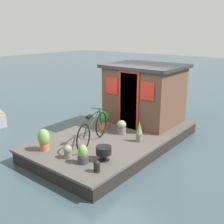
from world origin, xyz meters
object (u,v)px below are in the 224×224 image
object	(u,v)px
houseboat_cabin	(144,93)
mooring_bollard	(97,166)
potted_plant_ivy	(121,127)
charcoal_grill	(104,151)
potted_plant_fern	(104,119)
potted_plant_lavender	(44,139)
potted_plant_mint	(139,132)
potted_plant_succulent	(68,151)
potted_plant_rosemary	(83,155)
bicycle	(93,129)

from	to	relation	value
houseboat_cabin	mooring_bollard	distance (m)	3.78
potted_plant_ivy	charcoal_grill	size ratio (longest dim) A/B	1.11
potted_plant_fern	charcoal_grill	distance (m)	2.17
potted_plant_fern	mooring_bollard	xyz separation A→B (m)	(-2.17, -1.63, -0.15)
potted_plant_lavender	mooring_bollard	distance (m)	1.78
potted_plant_mint	potted_plant_succulent	size ratio (longest dim) A/B	1.81
potted_plant_rosemary	potted_plant_lavender	distance (m)	1.26
potted_plant_lavender	houseboat_cabin	bearing A→B (deg)	-11.23
potted_plant_ivy	charcoal_grill	distance (m)	1.77
potted_plant_lavender	potted_plant_mint	bearing A→B (deg)	-38.40
potted_plant_rosemary	potted_plant_fern	size ratio (longest dim) A/B	0.82
bicycle	potted_plant_ivy	distance (m)	1.08
bicycle	charcoal_grill	world-z (taller)	bicycle
potted_plant_ivy	potted_plant_lavender	xyz separation A→B (m)	(-2.13, 0.83, 0.09)
houseboat_cabin	charcoal_grill	distance (m)	3.22
houseboat_cabin	potted_plant_lavender	size ratio (longest dim) A/B	4.21
potted_plant_succulent	houseboat_cabin	bearing A→B (deg)	1.51
bicycle	mooring_bollard	bearing A→B (deg)	-134.68
potted_plant_ivy	mooring_bollard	xyz separation A→B (m)	(-2.14, -0.94, -0.06)
potted_plant_rosemary	bicycle	bearing A→B (deg)	30.80
potted_plant_succulent	potted_plant_mint	bearing A→B (deg)	-21.91
potted_plant_fern	potted_plant_mint	world-z (taller)	potted_plant_mint
potted_plant_fern	potted_plant_mint	bearing A→B (deg)	-98.07
houseboat_cabin	potted_plant_rosemary	world-z (taller)	houseboat_cabin
potted_plant_ivy	potted_plant_succulent	bearing A→B (deg)	178.92
potted_plant_ivy	mooring_bollard	world-z (taller)	potted_plant_ivy
potted_plant_ivy	potted_plant_mint	world-z (taller)	potted_plant_mint
potted_plant_mint	mooring_bollard	xyz separation A→B (m)	(-1.97, -0.22, -0.13)
mooring_bollard	potted_plant_lavender	bearing A→B (deg)	89.75
bicycle	potted_plant_succulent	world-z (taller)	bicycle
bicycle	potted_plant_ivy	xyz separation A→B (m)	(1.05, -0.16, -0.19)
houseboat_cabin	potted_plant_fern	size ratio (longest dim) A/B	4.34
potted_plant_rosemary	potted_plant_fern	bearing A→B (deg)	28.50
charcoal_grill	potted_plant_rosemary	bearing A→B (deg)	145.25
houseboat_cabin	mooring_bollard	size ratio (longest dim) A/B	8.90
houseboat_cabin	mooring_bollard	bearing A→B (deg)	-163.18
potted_plant_succulent	bicycle	bearing A→B (deg)	6.83
bicycle	potted_plant_fern	distance (m)	1.21
potted_plant_ivy	potted_plant_succulent	distance (m)	2.06
potted_plant_fern	houseboat_cabin	bearing A→B (deg)	-22.42
potted_plant_fern	potted_plant_succulent	distance (m)	2.20
houseboat_cabin	potted_plant_rosemary	distance (m)	3.55
potted_plant_lavender	charcoal_grill	bearing A→B (deg)	-71.89
houseboat_cabin	potted_plant_succulent	distance (m)	3.55
potted_plant_succulent	potted_plant_lavender	distance (m)	0.80
charcoal_grill	potted_plant_mint	bearing A→B (deg)	-0.88
potted_plant_ivy	bicycle	bearing A→B (deg)	171.33
houseboat_cabin	mooring_bollard	xyz separation A→B (m)	(-3.54, -1.07, -0.81)
mooring_bollard	potted_plant_mint	bearing A→B (deg)	6.30
bicycle	potted_plant_succulent	distance (m)	1.04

